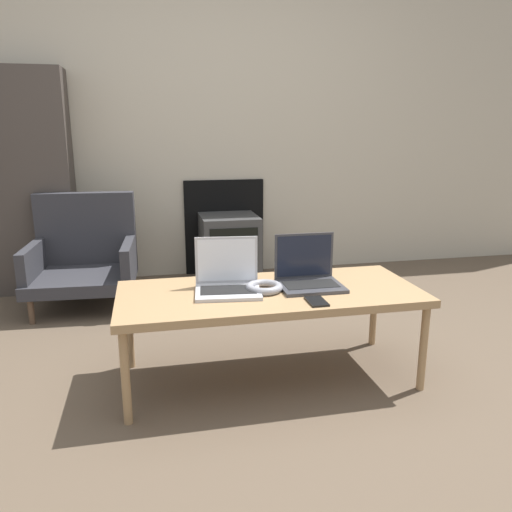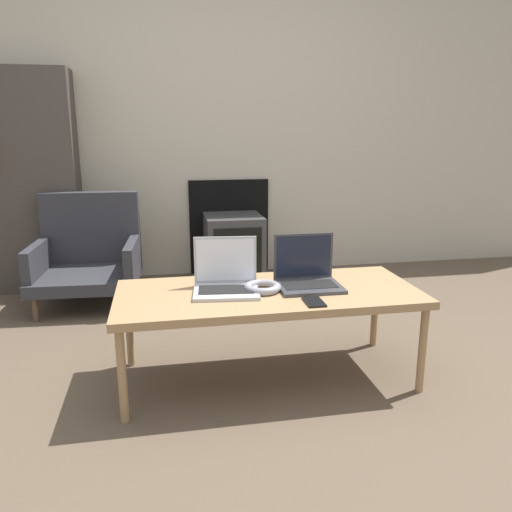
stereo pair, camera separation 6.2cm
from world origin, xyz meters
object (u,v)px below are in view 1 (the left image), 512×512
object	(u,v)px
headphones	(264,287)
armchair	(84,254)
laptop_right	(308,275)
phone	(317,301)
laptop_left	(227,280)
tv	(229,248)

from	to	relation	value
headphones	armchair	xyz separation A→B (m)	(-0.94, 1.34, -0.12)
laptop_right	phone	world-z (taller)	laptop_right
laptop_left	tv	bearing A→B (deg)	86.91
tv	armchair	xyz separation A→B (m)	(-1.04, -0.29, 0.08)
laptop_right	headphones	size ratio (longest dim) A/B	1.73
laptop_right	headphones	xyz separation A→B (m)	(-0.22, -0.04, -0.03)
laptop_right	tv	distance (m)	1.61
laptop_left	phone	bearing A→B (deg)	-28.77
headphones	phone	bearing A→B (deg)	-47.36
tv	headphones	bearing A→B (deg)	-93.59
laptop_left	tv	distance (m)	1.63
laptop_right	armchair	distance (m)	1.75
headphones	armchair	world-z (taller)	armchair
laptop_left	tv	xyz separation A→B (m)	(0.26, 1.59, -0.23)
headphones	armchair	bearing A→B (deg)	124.94
tv	phone	bearing A→B (deg)	-87.48
tv	armchair	bearing A→B (deg)	-164.47
laptop_right	phone	distance (m)	0.25
headphones	tv	world-z (taller)	tv
laptop_right	phone	bearing A→B (deg)	-98.67
phone	tv	bearing A→B (deg)	92.52
headphones	armchair	size ratio (longest dim) A/B	0.23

